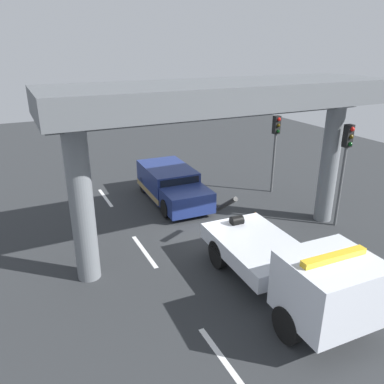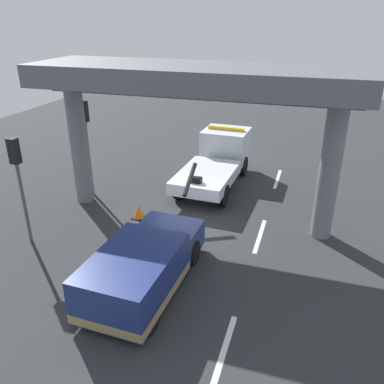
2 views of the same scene
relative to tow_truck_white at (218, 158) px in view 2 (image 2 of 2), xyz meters
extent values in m
cube|color=#2D3033|center=(-4.89, 0.03, -1.25)|extent=(60.00, 40.00, 0.10)
cube|color=silver|center=(-10.89, -2.94, -1.20)|extent=(2.60, 0.16, 0.01)
cube|color=silver|center=(-4.89, -2.94, -1.20)|extent=(2.60, 0.16, 0.01)
cube|color=silver|center=(1.11, -2.94, -1.20)|extent=(2.60, 0.16, 0.01)
cube|color=silver|center=(-1.93, 0.07, -0.28)|extent=(3.93, 2.55, 0.55)
cube|color=silver|center=(1.40, -0.06, 0.27)|extent=(2.14, 2.38, 1.65)
cube|color=black|center=(2.01, -0.08, 0.64)|extent=(0.15, 2.21, 0.66)
cube|color=teal|center=(-1.88, 1.28, -0.36)|extent=(3.65, 0.16, 0.20)
cylinder|color=black|center=(-4.12, 0.16, 0.46)|extent=(1.42, 0.23, 1.07)
cylinder|color=black|center=(-3.31, 0.13, 0.12)|extent=(0.38, 0.46, 0.36)
cube|color=yellow|center=(1.40, -0.06, 1.18)|extent=(0.31, 1.93, 0.16)
cylinder|color=black|center=(1.24, 0.99, -0.70)|extent=(1.01, 0.36, 1.00)
cylinder|color=black|center=(1.16, -1.09, -0.70)|extent=(1.01, 0.36, 1.00)
cylinder|color=black|center=(-2.65, 1.14, -0.70)|extent=(1.01, 0.36, 1.00)
cylinder|color=black|center=(-2.74, -0.94, -0.70)|extent=(1.01, 0.36, 1.00)
cube|color=navy|center=(-9.79, 0.05, -0.30)|extent=(3.54, 2.33, 1.35)
cube|color=navy|center=(-7.20, -0.05, -0.50)|extent=(1.81, 2.18, 0.95)
cube|color=black|center=(-8.04, -0.01, 0.00)|extent=(0.14, 1.94, 0.59)
cube|color=#9E8451|center=(-9.79, 0.05, -0.79)|extent=(3.56, 2.35, 0.28)
cylinder|color=black|center=(-7.31, 0.92, -0.78)|extent=(0.85, 0.31, 0.84)
cylinder|color=black|center=(-7.39, -1.00, -0.78)|extent=(0.85, 0.31, 0.84)
cylinder|color=black|center=(-10.70, 1.05, -0.78)|extent=(0.85, 0.31, 0.84)
cylinder|color=black|center=(-10.78, -0.87, -0.78)|extent=(0.85, 0.31, 0.84)
cylinder|color=slate|center=(-4.11, 5.21, 1.46)|extent=(0.75, 0.75, 5.32)
cylinder|color=slate|center=(-4.11, -5.15, 1.46)|extent=(0.75, 0.75, 5.32)
cube|color=#5B5F63|center=(-4.11, 0.03, 4.53)|extent=(3.60, 12.37, 0.83)
cube|color=#4A4E52|center=(-4.11, 0.03, 3.94)|extent=(0.50, 11.97, 0.36)
cylinder|color=#515456|center=(-7.89, 5.25, 0.36)|extent=(0.12, 0.12, 3.13)
cube|color=black|center=(-7.89, 5.25, 2.38)|extent=(0.28, 0.32, 0.90)
sphere|color=red|center=(-7.73, 5.25, 2.68)|extent=(0.18, 0.18, 0.18)
sphere|color=#3A2D06|center=(-7.73, 5.25, 2.38)|extent=(0.18, 0.18, 0.18)
sphere|color=black|center=(-7.73, 5.25, 2.08)|extent=(0.18, 0.18, 0.18)
cylinder|color=#515456|center=(-3.39, 5.25, 0.54)|extent=(0.12, 0.12, 3.49)
cube|color=black|center=(-3.39, 5.25, 2.74)|extent=(0.28, 0.32, 0.90)
sphere|color=red|center=(-3.23, 5.25, 3.04)|extent=(0.18, 0.18, 0.18)
sphere|color=#3A2D06|center=(-3.23, 5.25, 2.74)|extent=(0.18, 0.18, 0.18)
sphere|color=black|center=(-3.23, 5.25, 2.44)|extent=(0.18, 0.18, 0.18)
cone|color=orange|center=(-4.96, 2.14, -0.89)|extent=(0.47, 0.47, 0.62)
cube|color=black|center=(-4.96, 2.14, -1.19)|extent=(0.52, 0.52, 0.03)
camera|label=1|loc=(7.19, -6.82, 6.09)|focal=35.39mm
camera|label=2|loc=(-18.30, -4.44, 6.70)|focal=37.01mm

